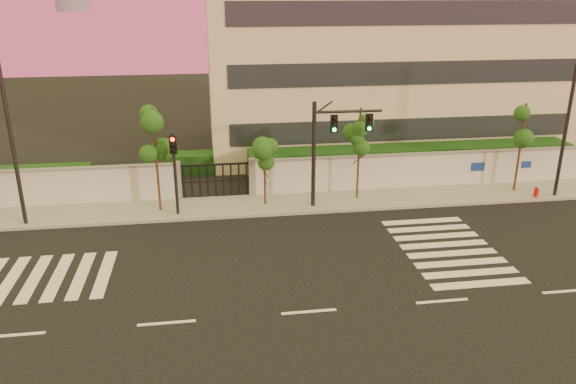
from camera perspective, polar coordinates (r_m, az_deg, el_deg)
name	(u,v)px	position (r m, az deg, el deg)	size (l,w,h in m)	color
ground	(309,312)	(20.51, 2.15, -12.07)	(120.00, 120.00, 0.00)	black
sidewalk	(274,204)	(29.79, -1.46, -1.25)	(60.00, 3.00, 0.15)	gray
perimeter_wall	(272,177)	(30.87, -1.62, 1.49)	(60.00, 0.36, 2.20)	#B4B7BC
hedge_row	(284,166)	(33.65, -0.36, 2.64)	(41.00, 4.25, 1.80)	#103512
institutional_building	(380,59)	(41.20, 9.32, 13.21)	(24.40, 12.40, 12.25)	beige
road_markings	(256,266)	(23.56, -3.32, -7.51)	(57.00, 7.62, 0.02)	silver
street_tree_c	(155,136)	(28.43, -13.36, 5.51)	(1.52, 1.21, 5.47)	#382314
street_tree_d	(265,157)	(28.83, -2.36, 3.62)	(1.43, 1.14, 3.72)	#382314
street_tree_e	(360,133)	(29.66, 7.32, 5.94)	(1.43, 1.14, 5.09)	#382314
street_tree_f	(523,128)	(33.20, 22.78, 6.03)	(1.56, 1.24, 5.07)	#382314
traffic_signal_main	(328,142)	(28.53, 4.06, 5.10)	(3.56, 0.36, 5.62)	black
traffic_signal_secondary	(174,164)	(28.02, -11.46, 2.77)	(0.34, 0.33, 4.35)	black
streetlight_west	(8,130)	(28.57, -26.55, 5.69)	(0.53, 2.15, 8.95)	black
streetlight_east	(571,112)	(32.87, 26.83, 7.30)	(0.53, 2.15, 8.95)	black
fire_hydrant	(536,193)	(33.41, 23.88, -0.11)	(0.29, 0.27, 0.72)	red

